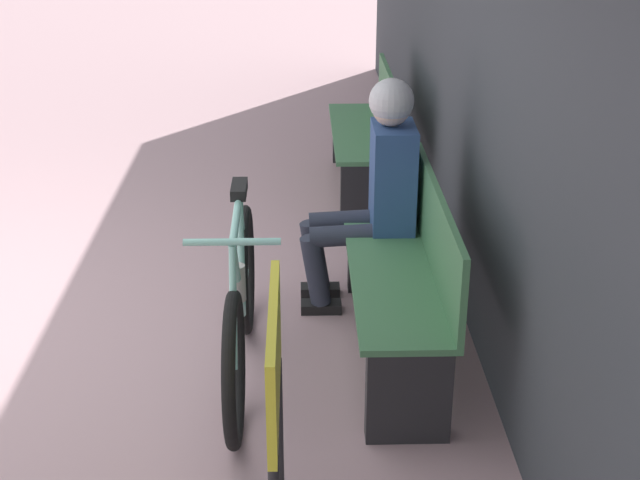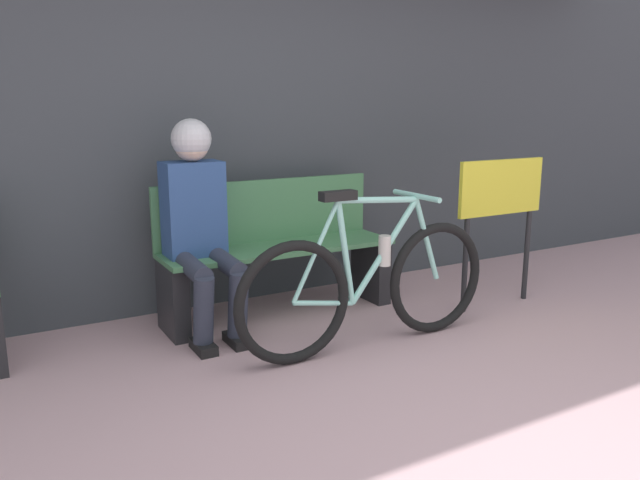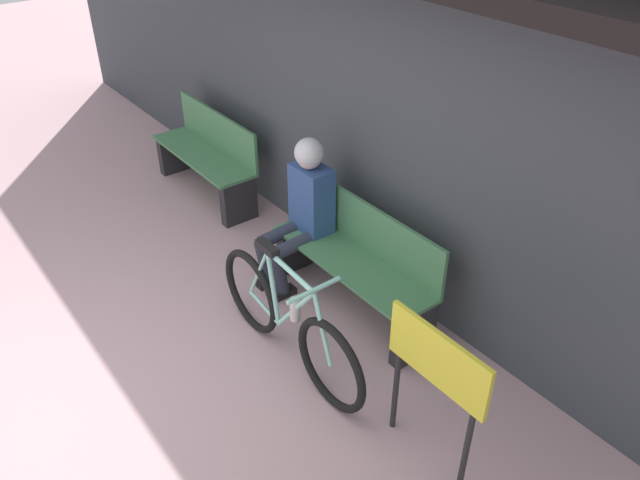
% 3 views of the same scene
% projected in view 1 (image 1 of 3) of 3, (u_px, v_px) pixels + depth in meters
% --- Properties ---
extents(ground_plane, '(24.00, 24.00, 0.00)m').
position_uv_depth(ground_plane, '(2.00, 333.00, 4.62)').
color(ground_plane, '#C69EA3').
extents(storefront_wall, '(12.00, 0.56, 3.20)m').
position_uv_depth(storefront_wall, '(502.00, 5.00, 4.01)').
color(storefront_wall, '#3D4247').
rests_on(storefront_wall, ground_plane).
extents(park_bench_near, '(1.50, 0.42, 0.86)m').
position_uv_depth(park_bench_near, '(404.00, 281.00, 4.29)').
color(park_bench_near, '#477F51').
rests_on(park_bench_near, ground_plane).
extents(bicycle, '(1.62, 0.40, 0.90)m').
position_uv_depth(bicycle, '(240.00, 309.00, 4.11)').
color(bicycle, black).
rests_on(bicycle, ground_plane).
extents(person_seated, '(0.34, 0.60, 1.26)m').
position_uv_depth(person_seated, '(376.00, 180.00, 4.65)').
color(person_seated, '#2D3342').
rests_on(person_seated, ground_plane).
extents(park_bench_far, '(1.43, 0.42, 0.86)m').
position_uv_depth(park_bench_far, '(368.00, 139.00, 6.41)').
color(park_bench_far, '#477F51').
rests_on(park_bench_far, ground_plane).
extents(signboard, '(0.70, 0.04, 0.99)m').
position_uv_depth(signboard, '(275.00, 380.00, 2.91)').
color(signboard, '#232326').
rests_on(signboard, ground_plane).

